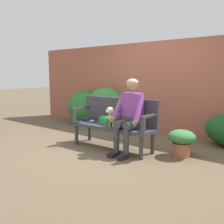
# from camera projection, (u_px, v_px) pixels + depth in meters

# --- Properties ---
(ground_plane) EXTENTS (40.00, 40.00, 0.00)m
(ground_plane) POSITION_uv_depth(u_px,v_px,m) (112.00, 148.00, 4.71)
(ground_plane) COLOR brown
(brick_garden_fence) EXTENTS (8.00, 0.30, 2.17)m
(brick_garden_fence) POSITION_uv_depth(u_px,v_px,m) (159.00, 87.00, 6.03)
(brick_garden_fence) COLOR #9E5642
(brick_garden_fence) RESTS_ON ground
(hedge_bush_mid_left) EXTENTS (1.18, 0.86, 1.06)m
(hedge_bush_mid_left) POSITION_uv_depth(u_px,v_px,m) (105.00, 107.00, 6.61)
(hedge_bush_mid_left) COLOR #337538
(hedge_bush_mid_left) RESTS_ON ground
(hedge_bush_mid_right) EXTENTS (0.78, 0.68, 0.56)m
(hedge_bush_mid_right) POSITION_uv_depth(u_px,v_px,m) (86.00, 113.00, 7.18)
(hedge_bush_mid_right) COLOR #337538
(hedge_bush_mid_right) RESTS_ON ground
(hedge_bush_far_right) EXTENTS (1.06, 1.00, 0.95)m
(hedge_bush_far_right) POSITION_uv_depth(u_px,v_px,m) (86.00, 107.00, 7.08)
(hedge_bush_far_right) COLOR #286B2D
(hedge_bush_far_right) RESTS_ON ground
(garden_bench) EXTENTS (1.67, 0.51, 0.45)m
(garden_bench) POSITION_uv_depth(u_px,v_px,m) (112.00, 128.00, 4.65)
(garden_bench) COLOR #38383D
(garden_bench) RESTS_ON ground
(bench_backrest) EXTENTS (1.71, 0.06, 0.50)m
(bench_backrest) POSITION_uv_depth(u_px,v_px,m) (119.00, 110.00, 4.78)
(bench_backrest) COLOR #38383D
(bench_backrest) RESTS_ON garden_bench
(bench_armrest_left_end) EXTENTS (0.06, 0.51, 0.28)m
(bench_armrest_left_end) POSITION_uv_depth(u_px,v_px,m) (78.00, 111.00, 5.03)
(bench_armrest_left_end) COLOR #38383D
(bench_armrest_left_end) RESTS_ON garden_bench
(bench_armrest_right_end) EXTENTS (0.06, 0.51, 0.28)m
(bench_armrest_right_end) POSITION_uv_depth(u_px,v_px,m) (147.00, 120.00, 4.07)
(bench_armrest_right_end) COLOR #38383D
(bench_armrest_right_end) RESTS_ON garden_bench
(person_seated) EXTENTS (0.56, 0.65, 1.32)m
(person_seated) POSITION_uv_depth(u_px,v_px,m) (130.00, 113.00, 4.35)
(person_seated) COLOR black
(person_seated) RESTS_ON ground
(dog_on_bench) EXTENTS (0.20, 0.37, 0.37)m
(dog_on_bench) POSITION_uv_depth(u_px,v_px,m) (113.00, 116.00, 4.52)
(dog_on_bench) COLOR beige
(dog_on_bench) RESTS_ON garden_bench
(tennis_racket) EXTENTS (0.36, 0.58, 0.03)m
(tennis_racket) POSITION_uv_depth(u_px,v_px,m) (87.00, 121.00, 5.02)
(tennis_racket) COLOR blue
(tennis_racket) RESTS_ON garden_bench
(baseball_glove) EXTENTS (0.23, 0.18, 0.09)m
(baseball_glove) POSITION_uv_depth(u_px,v_px,m) (85.00, 119.00, 5.05)
(baseball_glove) COLOR black
(baseball_glove) RESTS_ON garden_bench
(sports_bag) EXTENTS (0.33, 0.27, 0.14)m
(sports_bag) POSITION_uv_depth(u_px,v_px,m) (107.00, 120.00, 4.77)
(sports_bag) COLOR #2D8E42
(sports_bag) RESTS_ON garden_bench
(potted_plant) EXTENTS (0.47, 0.47, 0.46)m
(potted_plant) POSITION_uv_depth(u_px,v_px,m) (181.00, 140.00, 4.24)
(potted_plant) COLOR #A85B3D
(potted_plant) RESTS_ON ground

